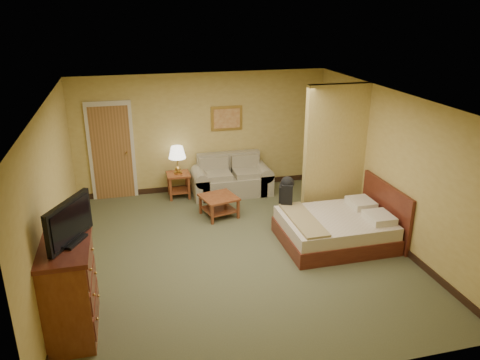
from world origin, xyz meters
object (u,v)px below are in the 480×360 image
object	(u,v)px
loveseat	(231,181)
coffee_table	(219,202)
dresser	(70,288)
bed	(338,228)

from	to	relation	value
loveseat	coffee_table	world-z (taller)	loveseat
loveseat	dresser	size ratio (longest dim) A/B	1.36
loveseat	dresser	distance (m)	5.05
loveseat	coffee_table	distance (m)	1.21
loveseat	bed	xyz separation A→B (m)	(1.29, -2.67, -0.01)
bed	dresser	bearing A→B (deg)	-162.32
dresser	bed	bearing A→B (deg)	17.68
dresser	coffee_table	bearing A→B (deg)	49.68
coffee_table	bed	xyz separation A→B (m)	(1.80, -1.57, -0.02)
coffee_table	bed	bearing A→B (deg)	-41.14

